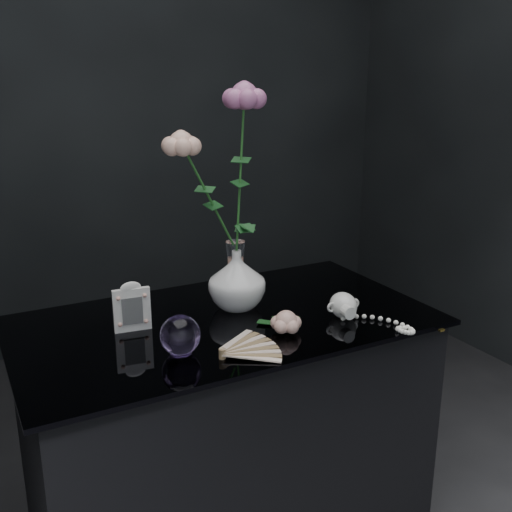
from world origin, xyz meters
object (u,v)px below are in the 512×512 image
picture_frame (132,306)px  wine_glass (236,272)px  pearl_jar (343,304)px  loose_rose (286,322)px  vase (237,280)px  paperweight (180,335)px

picture_frame → wine_glass: bearing=16.9°
wine_glass → pearl_jar: (0.20, -0.22, -0.05)m
loose_rose → wine_glass: bearing=103.4°
vase → loose_rose: bearing=-81.1°
vase → picture_frame: 0.29m
picture_frame → loose_rose: picture_frame is taller
vase → paperweight: bearing=-140.8°
vase → picture_frame: (-0.29, -0.02, -0.02)m
vase → loose_rose: (0.03, -0.20, -0.05)m
wine_glass → picture_frame: (-0.30, -0.05, -0.02)m
picture_frame → paperweight: size_ratio=1.38×
paperweight → loose_rose: bearing=-2.5°
loose_rose → vase: bearing=108.1°
paperweight → picture_frame: bearing=107.8°
paperweight → vase: bearing=39.2°
picture_frame → loose_rose: (0.32, -0.19, -0.03)m
vase → picture_frame: size_ratio=1.27×
vase → pearl_jar: vase is taller
paperweight → loose_rose: size_ratio=0.55×
loose_rose → pearl_jar: 0.18m
picture_frame → loose_rose: size_ratio=0.75×
paperweight → loose_rose: 0.27m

